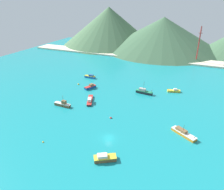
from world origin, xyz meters
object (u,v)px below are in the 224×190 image
Objects in this scene: fishing_boat_2 at (63,104)px; buoy_0 at (78,84)px; radio_tower at (199,45)px; buoy_2 at (43,142)px; fishing_boat_0 at (174,91)px; fishing_boat_7 at (144,92)px; fishing_boat_6 at (90,77)px; buoy_1 at (111,118)px; fishing_boat_4 at (90,100)px; fishing_boat_1 at (105,158)px; fishing_boat_5 at (183,133)px; fishing_boat_3 at (90,87)px.

buoy_0 is (-7.35, 25.72, -0.80)m from fishing_boat_2.
buoy_2 is at bearing -108.64° from radio_tower.
fishing_boat_7 reaches higher than fishing_boat_0.
radio_tower is (42.20, 125.10, 13.62)m from buoy_2.
fishing_boat_6 is 50.28m from buoy_1.
fishing_boat_2 is 38.72m from fishing_boat_6.
fishing_boat_4 is at bearing -45.09° from buoy_0.
fishing_boat_1 is at bearing -87.41° from fishing_boat_7.
fishing_boat_4 is 18.61m from buoy_1.
fishing_boat_2 is 0.85× the size of fishing_boat_5.
fishing_boat_6 is (-15.67, 29.16, 0.13)m from fishing_boat_4.
fishing_boat_2 is at bearing 142.84° from fishing_boat_1.
fishing_boat_6 is 0.79× the size of fishing_boat_7.
fishing_boat_7 is at bearing 9.79° from fishing_boat_3.
fishing_boat_2 is at bearing -117.43° from radio_tower.
fishing_boat_1 is 0.66× the size of fishing_boat_4.
radio_tower reaches higher than fishing_boat_0.
fishing_boat_6 is (-39.41, 63.23, 0.02)m from fishing_boat_1.
fishing_boat_2 is 23.54m from fishing_boat_3.
fishing_boat_3 reaches higher than fishing_boat_4.
radio_tower is (51.73, 99.66, 12.76)m from fishing_boat_2.
fishing_boat_6 is at bearing 165.27° from fishing_boat_7.
fishing_boat_0 is 7.61× the size of buoy_0.
fishing_boat_7 reaches higher than buoy_1.
fishing_boat_6 is (-8.09, 14.72, -0.01)m from fishing_boat_3.
fishing_boat_3 is 92.03m from radio_tower.
fishing_boat_4 is 12.92× the size of buoy_1.
fishing_boat_5 is 1.38× the size of fishing_boat_6.
radio_tower is at bearing 62.57° from fishing_boat_2.
fishing_boat_2 is 27.18m from buoy_2.
buoy_2 is (7.81, -48.92, -0.78)m from fishing_boat_3.
buoy_0 is (-16.64, 16.69, -0.58)m from fishing_boat_4.
fishing_boat_2 reaches higher than buoy_0.
fishing_boat_0 reaches higher than buoy_0.
buoy_1 is (-19.99, -38.11, -0.49)m from fishing_boat_0.
fishing_boat_3 is 57.87m from fishing_boat_5.
fishing_boat_2 is 13.71× the size of buoy_2.
fishing_boat_3 reaches higher than buoy_0.
fishing_boat_0 is at bearing -1.49° from fishing_boat_6.
fishing_boat_2 is 12.96m from fishing_boat_4.
buoy_0 is at bearing 134.91° from fishing_boat_4.
fishing_boat_0 is 0.99× the size of fishing_boat_6.
buoy_0 reaches higher than buoy_2.
fishing_boat_1 is at bearing -100.74° from fishing_boat_0.
buoy_1 is at bearing -104.95° from radio_tower.
fishing_boat_1 is at bearing -57.15° from fishing_boat_3.
fishing_boat_0 is at bearing 17.27° from fishing_boat_3.
fishing_boat_4 is (7.58, -14.45, -0.15)m from fishing_boat_3.
fishing_boat_5 is at bearing -88.79° from radio_tower.
fishing_boat_2 reaches higher than buoy_1.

